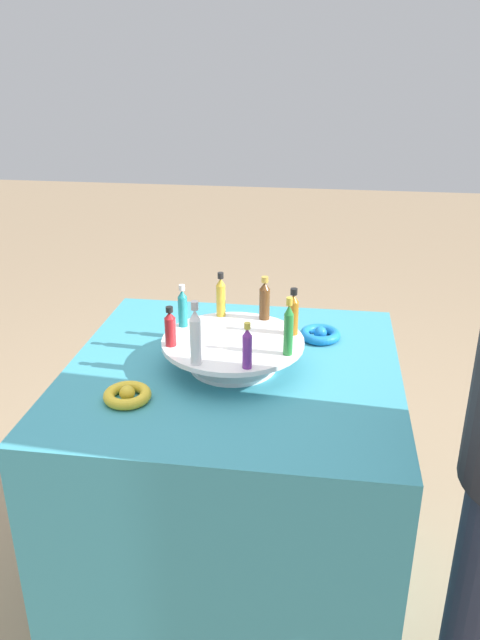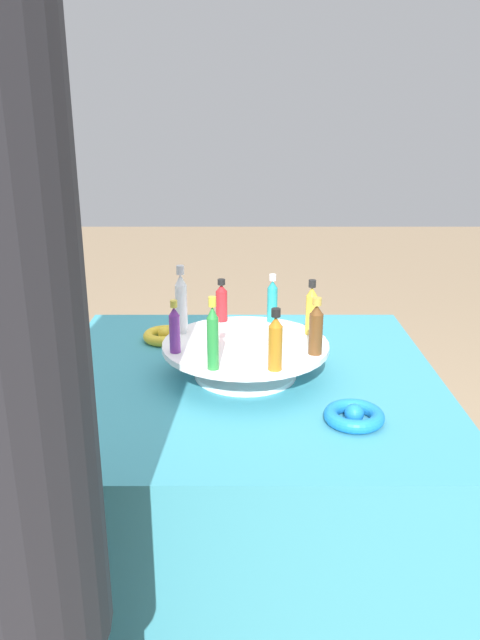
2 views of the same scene
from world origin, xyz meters
The scene contains 13 objects.
ground_plane centered at (0.00, 0.00, 0.00)m, with size 12.00×12.00×0.00m, color #997F60.
party_table centered at (0.00, 0.00, 0.39)m, with size 0.81×0.81×0.77m.
display_stand centered at (0.00, 0.00, 0.82)m, with size 0.34×0.34×0.07m.
bottle_amber centered at (0.05, -0.14, 0.90)m, with size 0.03×0.03×0.12m.
bottle_brown centered at (0.14, -0.06, 0.90)m, with size 0.03×0.03×0.11m.
bottle_gold centered at (0.14, 0.05, 0.90)m, with size 0.02×0.02×0.12m.
bottle_teal centered at (0.06, 0.14, 0.89)m, with size 0.02×0.02×0.11m.
bottle_red centered at (-0.05, 0.14, 0.89)m, with size 0.03×0.03×0.10m.
bottle_clear centered at (-0.14, 0.06, 0.91)m, with size 0.03×0.03×0.15m.
bottle_purple centered at (-0.14, -0.05, 0.89)m, with size 0.02×0.02×0.11m.
bottle_green centered at (-0.06, -0.14, 0.91)m, with size 0.02×0.02×0.14m.
ribbon_bow_blue centered at (0.19, -0.21, 0.78)m, with size 0.11×0.11×0.03m.
ribbon_bow_gold centered at (-0.19, 0.21, 0.78)m, with size 0.11×0.11×0.03m.
Camera 1 is at (-1.33, -0.21, 1.48)m, focal length 35.00 mm.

